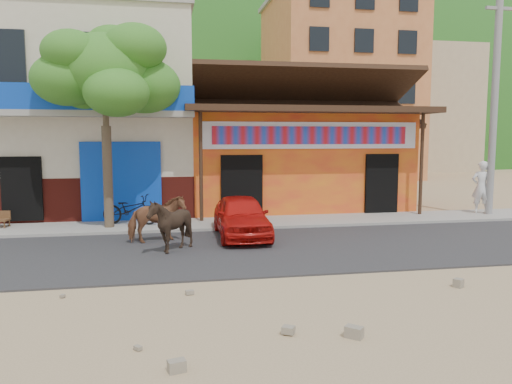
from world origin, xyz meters
The scene contains 16 objects.
ground centered at (0.00, 0.00, 0.00)m, with size 120.00×120.00×0.00m, color #9E825B.
road centered at (0.00, 2.50, 0.02)m, with size 60.00×5.00×0.04m, color #28282B.
sidewalk centered at (0.00, 6.00, 0.06)m, with size 60.00×2.00×0.12m, color gray.
dance_club centered at (2.00, 10.00, 1.80)m, with size 8.00×6.00×3.60m, color orange.
cafe_building centered at (-5.50, 10.00, 3.50)m, with size 7.00×6.00×7.00m, color beige.
apartment_front centered at (9.00, 24.00, 6.00)m, with size 9.00×9.00×12.00m, color #CC723F.
apartment_rear centered at (18.00, 30.00, 5.00)m, with size 8.00×8.00×10.00m, color tan.
hillside centered at (0.00, 70.00, 12.00)m, with size 100.00×40.00×24.00m, color #194C14.
tree centered at (-4.60, 5.80, 3.12)m, with size 3.00×3.00×6.00m, color #2D721E, non-canonical shape.
utility_pole centered at (8.20, 6.00, 4.12)m, with size 0.24×0.24×8.00m, color gray.
cow_tan centered at (-3.18, 3.70, 0.65)m, with size 0.66×1.46×1.23m, color brown.
cow_dark centered at (-2.84, 2.53, 0.70)m, with size 1.06×1.19×1.32m, color black.
red_car centered at (-0.88, 4.03, 0.62)m, with size 1.37×3.41×1.16m, color red.
scooter centered at (-4.00, 6.15, 0.58)m, with size 0.61×1.76×0.92m, color black.
pedestrian centered at (8.00, 6.19, 1.04)m, with size 0.67×0.44×1.84m, color white.
cafe_chair_left centered at (-7.76, 6.31, 0.57)m, with size 0.42×0.42×0.90m, color #4E2F1A, non-canonical shape.
Camera 1 is at (-2.98, -9.47, 2.83)m, focal length 35.00 mm.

